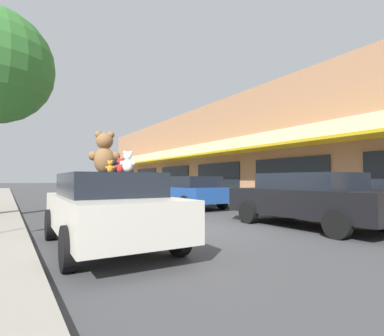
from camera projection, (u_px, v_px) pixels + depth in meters
ground_plane at (206, 230)px, 8.12m from camera, size 260.00×260.00×0.00m
sidewalk_far at (328, 215)px, 11.01m from camera, size 2.54×90.00×0.12m
storefront_row at (262, 158)px, 24.95m from camera, size 14.93×33.91×6.39m
plush_art_car at (107, 207)px, 6.10m from camera, size 2.15×4.44×1.49m
teddy_bear_giant at (104, 153)px, 6.47m from camera, size 0.70×0.48×0.92m
teddy_bear_red at (120, 166)px, 6.09m from camera, size 0.23×0.14×0.32m
teddy_bear_teal at (125, 166)px, 6.64m from camera, size 0.22×0.28×0.38m
teddy_bear_purple at (112, 166)px, 6.69m from camera, size 0.24×0.25×0.36m
teddy_bear_white at (128, 162)px, 5.24m from camera, size 0.28×0.18×0.38m
teddy_bear_green at (126, 168)px, 6.40m from camera, size 0.17×0.15×0.24m
teddy_bear_blue at (117, 168)px, 6.78m from camera, size 0.20×0.19×0.29m
teddy_bear_black at (114, 167)px, 6.31m from camera, size 0.20×0.21×0.30m
teddy_bear_orange at (110, 167)px, 5.66m from camera, size 0.18×0.12×0.24m
parked_car_far_left at (309, 198)px, 8.65m from camera, size 2.20×4.78×1.55m
parked_car_far_center at (187, 190)px, 14.46m from camera, size 2.17×4.71×1.51m
parked_car_far_right at (132, 188)px, 20.75m from camera, size 2.18×4.11×1.47m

